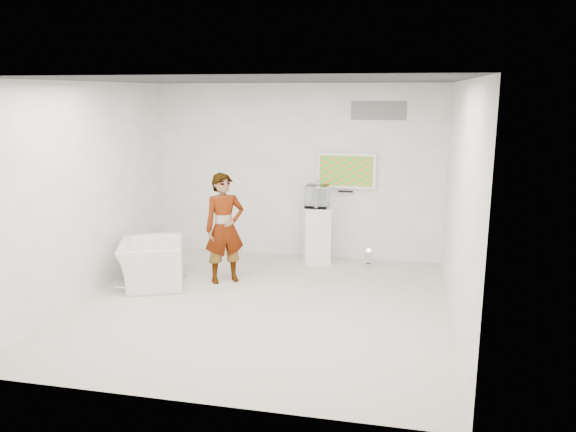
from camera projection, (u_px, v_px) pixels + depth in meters
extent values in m
cube|color=beige|center=(262.00, 305.00, 7.66)|extent=(5.00, 5.00, 0.01)
cube|color=#29292B|center=(259.00, 81.00, 7.01)|extent=(5.00, 5.00, 0.01)
cube|color=white|center=(298.00, 172.00, 9.72)|extent=(5.00, 0.01, 3.00)
cube|color=white|center=(188.00, 250.00, 4.95)|extent=(5.00, 0.01, 3.00)
cube|color=white|center=(88.00, 191.00, 7.85)|extent=(0.01, 5.00, 3.00)
cube|color=white|center=(459.00, 206.00, 6.82)|extent=(0.01, 5.00, 3.00)
cube|color=silver|center=(346.00, 171.00, 9.49)|extent=(1.00, 0.08, 0.60)
cube|color=slate|center=(378.00, 111.00, 9.20)|extent=(0.90, 0.02, 0.30)
imported|color=white|center=(225.00, 228.00, 8.48)|extent=(0.73, 0.67, 1.68)
imported|color=white|center=(152.00, 263.00, 8.42)|extent=(1.23, 1.30, 0.68)
cube|color=white|center=(317.00, 235.00, 9.53)|extent=(0.58, 0.58, 0.96)
cylinder|color=silver|center=(368.00, 258.00, 9.38)|extent=(0.19, 0.19, 0.29)
cube|color=white|center=(317.00, 196.00, 9.39)|extent=(0.37, 0.37, 0.37)
cube|color=white|center=(317.00, 201.00, 9.41)|extent=(0.05, 0.15, 0.21)
cube|color=white|center=(237.00, 182.00, 8.56)|extent=(0.10, 0.15, 0.04)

